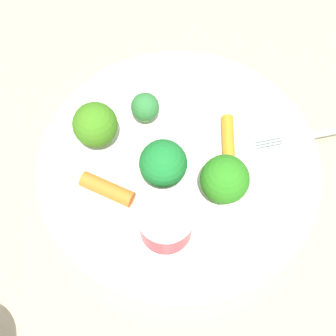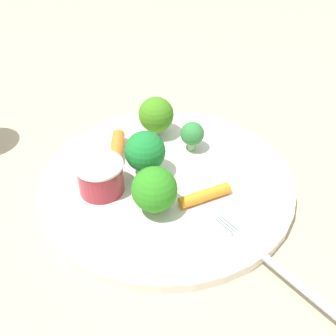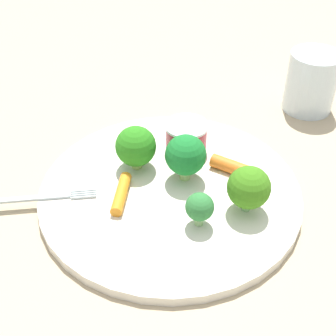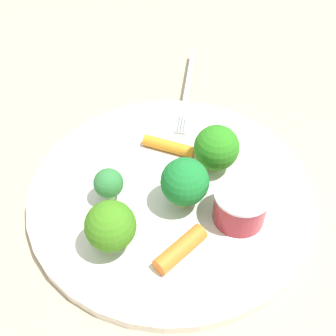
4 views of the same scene
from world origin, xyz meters
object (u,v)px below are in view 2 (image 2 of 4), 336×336
broccoli_floret_3 (150,189)px  carrot_stick_0 (117,147)px  sauce_cup (101,177)px  plate (166,181)px  broccoli_floret_0 (192,134)px  broccoli_floret_2 (156,115)px  fork (283,272)px  broccoli_floret_1 (146,150)px  carrot_stick_1 (205,195)px

broccoli_floret_3 → carrot_stick_0: size_ratio=0.98×
sauce_cup → broccoli_floret_3: size_ratio=0.97×
plate → broccoli_floret_0: (-0.02, -0.06, 0.03)m
broccoli_floret_2 → broccoli_floret_3: 0.14m
broccoli_floret_3 → fork: bearing=159.4°
broccoli_floret_0 → broccoli_floret_1: 0.07m
broccoli_floret_0 → broccoli_floret_1: size_ratio=0.69×
broccoli_floret_3 → broccoli_floret_0: bearing=-101.4°
broccoli_floret_3 → broccoli_floret_1: bearing=-70.4°
plate → broccoli_floret_0: size_ratio=7.51×
carrot_stick_0 → fork: bearing=145.4°
broccoli_floret_1 → carrot_stick_1: bearing=157.9°
sauce_cup → broccoli_floret_0: 0.13m
broccoli_floret_3 → carrot_stick_1: (-0.05, -0.03, -0.02)m
broccoli_floret_1 → carrot_stick_1: (-0.07, 0.03, -0.03)m
broccoli_floret_2 → fork: bearing=131.1°
carrot_stick_0 → carrot_stick_1: 0.14m
broccoli_floret_0 → broccoli_floret_3: (0.02, 0.12, 0.01)m
fork → carrot_stick_1: bearing=-43.5°
broccoli_floret_3 → carrot_stick_0: broccoli_floret_3 is taller
plate → carrot_stick_1: (-0.05, 0.03, 0.01)m
broccoli_floret_1 → fork: size_ratio=0.39×
broccoli_floret_0 → broccoli_floret_3: 0.12m
broccoli_floret_0 → carrot_stick_1: bearing=108.9°
broccoli_floret_1 → broccoli_floret_2: size_ratio=1.05×
broccoli_floret_2 → carrot_stick_0: broccoli_floret_2 is taller
broccoli_floret_3 → carrot_stick_0: 0.11m
broccoli_floret_1 → fork: (-0.16, 0.11, -0.03)m
broccoli_floret_1 → broccoli_floret_3: broccoli_floret_1 is taller
broccoli_floret_3 → fork: size_ratio=0.37×
plate → broccoli_floret_3: (0.00, 0.06, 0.04)m
broccoli_floret_1 → carrot_stick_0: broccoli_floret_1 is taller
sauce_cup → carrot_stick_1: (-0.12, -0.01, -0.01)m
broccoli_floret_2 → broccoli_floret_3: (-0.03, 0.14, -0.00)m
broccoli_floret_2 → broccoli_floret_1: bearing=95.4°
broccoli_floret_2 → fork: broccoli_floret_2 is taller
carrot_stick_0 → fork: carrot_stick_0 is taller
broccoli_floret_0 → carrot_stick_1: broccoli_floret_0 is taller
broccoli_floret_1 → broccoli_floret_2: (0.01, -0.08, -0.00)m
carrot_stick_1 → broccoli_floret_2: bearing=-53.4°
broccoli_floret_1 → broccoli_floret_2: 0.08m
sauce_cup → fork: (-0.20, 0.07, -0.02)m
broccoli_floret_0 → carrot_stick_0: (0.09, 0.03, -0.02)m
broccoli_floret_1 → broccoli_floret_0: bearing=-127.5°
plate → fork: fork is taller
broccoli_floret_0 → carrot_stick_1: (-0.03, 0.09, -0.02)m
carrot_stick_0 → broccoli_floret_2: bearing=-129.2°
fork → broccoli_floret_1: bearing=-34.8°
broccoli_floret_2 → broccoli_floret_0: bearing=156.7°
plate → broccoli_floret_0: broccoli_floret_0 is taller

